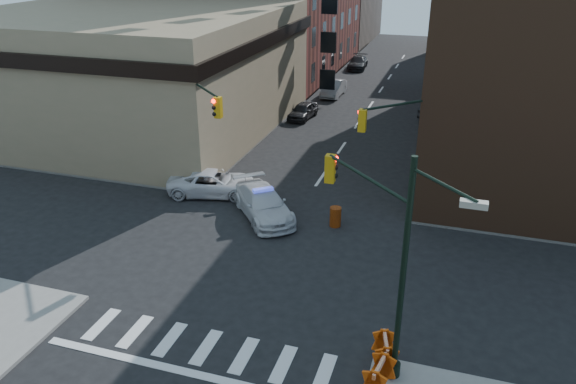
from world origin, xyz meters
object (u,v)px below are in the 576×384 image
Objects in this scene: parked_car_enear at (432,108)px; barricade_se_a at (385,350)px; pedestrian_b at (182,159)px; police_car at (263,203)px; barrel_road at (335,217)px; pickup at (213,183)px; barrel_bank at (211,188)px; pedestrian_a at (172,162)px; parked_car_wfar at (334,88)px; parked_car_wnear at (303,111)px; barricade_nw_a at (176,175)px.

parked_car_enear is 3.36× the size of barricade_se_a.
police_car is at bearing -55.97° from pedestrian_b.
parked_car_enear is 3.98× the size of barrel_road.
pickup is 7.95m from barrel_road.
police_car is 5.88× the size of barrel_bank.
parked_car_enear is 4.62× the size of barrel_bank.
pickup is 23.21m from parked_car_enear.
pedestrian_a is (-3.53, 1.60, 0.29)m from pickup.
pickup is 24.37m from parked_car_wfar.
pedestrian_b is 4.10m from barrel_bank.
police_car is 23.44m from parked_car_enear.
barrel_bank is (-0.08, -0.20, -0.27)m from pickup.
parked_car_wnear is 29.98m from barricade_se_a.
barrel_bank is at bearing 32.03° from barricade_se_a.
pedestrian_a reaches higher than parked_car_wnear.
barricade_nw_a is at bearing 119.97° from police_car.
police_car reaches higher than barrel_bank.
pickup is 0.35m from barrel_bank.
police_car is 3.10× the size of pedestrian_a.
parked_car_enear is 24.08m from barricade_nw_a.
parked_car_enear is at bearing -20.62° from parked_car_wfar.
parked_car_wnear is 15.34m from pedestrian_a.
barrel_bank is 16.41m from barricade_se_a.
barrel_bank is (3.46, -1.80, -0.56)m from pedestrian_a.
pedestrian_a is 1.58× the size of barricade_nw_a.
parked_car_wnear is 16.03m from barricade_nw_a.
barricade_nw_a is at bearing -98.74° from parked_car_wfar.
police_car is 1.19× the size of parked_car_wfar.
pedestrian_b is (0.27, 0.72, -0.05)m from pedestrian_a.
parked_car_enear is 2.57× the size of pedestrian_b.
parked_car_wnear is 11.02m from parked_car_enear.
barrel_road is at bearing 8.21° from barricade_se_a.
barricade_se_a is (0.90, -31.98, -0.07)m from parked_car_enear.
barricade_nw_a is (0.44, -1.62, -0.41)m from pedestrian_b.
pedestrian_b is 11.75m from barrel_road.
pickup is at bearing -91.90° from parked_car_wfar.
barrel_road is (-3.17, -22.22, -0.17)m from parked_car_enear.
pedestrian_b is at bearing 159.74° from barrel_road.
parked_car_wfar is at bearing 1.71° from barricade_se_a.
barricade_nw_a is (-10.57, 2.45, 0.03)m from barrel_road.
pedestrian_b is at bearing 59.93° from parked_car_enear.
barricade_se_a is (11.11, -27.84, -0.05)m from parked_car_wnear.
parked_car_enear is (9.48, -3.85, -0.05)m from parked_car_wfar.
police_car is 4.91× the size of barricade_nw_a.
barrel_road is at bearing 11.37° from pedestrian_a.
pickup is 16.49m from barricade_se_a.
parked_car_wnear is (0.71, 16.34, -0.06)m from pickup.
barricade_nw_a is (-6.60, 2.56, -0.22)m from police_car.
pickup is 4.18× the size of barricade_se_a.
pickup reaches higher than parked_car_enear.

